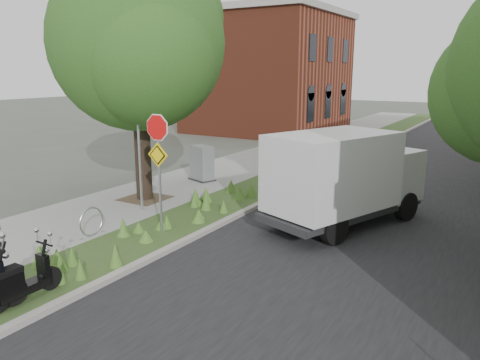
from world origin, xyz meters
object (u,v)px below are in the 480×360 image
object	(u,v)px
box_truck	(344,174)
utility_cabinet	(202,164)
sign_assembly	(158,149)
scooter_near	(15,286)

from	to	relation	value
box_truck	utility_cabinet	size ratio (longest dim) A/B	4.00
sign_assembly	utility_cabinet	xyz separation A→B (m)	(-2.55, 5.39, -1.57)
sign_assembly	scooter_near	size ratio (longest dim) A/B	2.07
utility_cabinet	box_truck	bearing A→B (deg)	-18.13
scooter_near	utility_cabinet	size ratio (longest dim) A/B	1.17
box_truck	utility_cabinet	world-z (taller)	box_truck
sign_assembly	utility_cabinet	world-z (taller)	sign_assembly
utility_cabinet	scooter_near	bearing A→B (deg)	-73.40
sign_assembly	scooter_near	distance (m)	4.80
sign_assembly	scooter_near	world-z (taller)	sign_assembly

